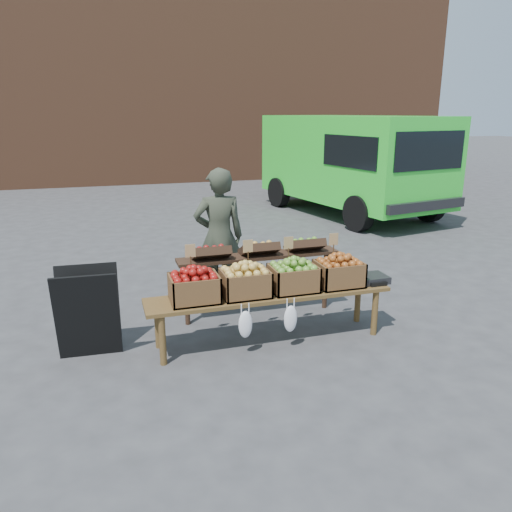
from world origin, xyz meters
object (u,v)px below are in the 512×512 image
object	(u,v)px
crate_golden_apples	(194,288)
crate_green_apples	(339,274)
delivery_van	(350,166)
display_bench	(269,317)
crate_russet_pears	(245,283)
weighing_scale	(372,278)
back_table	(259,276)
crate_red_apples	(293,278)
chalkboard_sign	(88,312)
vendor	(219,237)

from	to	relation	value
crate_golden_apples	crate_green_apples	bearing A→B (deg)	0.00
delivery_van	crate_golden_apples	xyz separation A→B (m)	(-5.07, -6.33, -0.48)
display_bench	crate_russet_pears	bearing A→B (deg)	180.00
weighing_scale	crate_russet_pears	bearing A→B (deg)	180.00
back_table	weighing_scale	distance (m)	1.35
back_table	crate_russet_pears	bearing A→B (deg)	-117.90
display_bench	crate_red_apples	xyz separation A→B (m)	(0.28, 0.00, 0.42)
crate_golden_apples	crate_russet_pears	world-z (taller)	same
crate_russet_pears	crate_red_apples	bearing A→B (deg)	0.00
delivery_van	back_table	bearing A→B (deg)	-137.28
crate_red_apples	back_table	bearing A→B (deg)	103.19
crate_russet_pears	crate_green_apples	size ratio (longest dim) A/B	1.00
back_table	crate_red_apples	distance (m)	0.76
chalkboard_sign	crate_red_apples	world-z (taller)	chalkboard_sign
delivery_van	chalkboard_sign	size ratio (longest dim) A/B	5.55
delivery_van	chalkboard_sign	world-z (taller)	delivery_van
back_table	crate_russet_pears	size ratio (longest dim) A/B	4.20
crate_green_apples	weighing_scale	distance (m)	0.44
back_table	crate_green_apples	distance (m)	1.03
back_table	weighing_scale	world-z (taller)	back_table
back_table	crate_russet_pears	world-z (taller)	back_table
delivery_van	back_table	xyz separation A→B (m)	(-4.14, -5.61, -0.67)
vendor	weighing_scale	bearing A→B (deg)	141.81
display_bench	crate_green_apples	xyz separation A→B (m)	(0.82, 0.00, 0.42)
crate_russet_pears	crate_green_apples	distance (m)	1.10
back_table	weighing_scale	bearing A→B (deg)	-32.19
crate_russet_pears	vendor	bearing A→B (deg)	88.75
delivery_van	display_bench	world-z (taller)	delivery_van
display_bench	vendor	bearing A→B (deg)	100.47
back_table	display_bench	distance (m)	0.76
crate_golden_apples	crate_green_apples	distance (m)	1.65
crate_russet_pears	back_table	bearing A→B (deg)	62.10
crate_golden_apples	crate_russet_pears	bearing A→B (deg)	0.00
crate_green_apples	display_bench	bearing A→B (deg)	180.00
weighing_scale	chalkboard_sign	bearing A→B (deg)	175.61
crate_red_apples	weighing_scale	distance (m)	0.98
crate_russet_pears	display_bench	bearing A→B (deg)	0.00
vendor	crate_russet_pears	size ratio (longest dim) A/B	3.60
crate_red_apples	crate_green_apples	world-z (taller)	same
delivery_van	back_table	distance (m)	7.00
delivery_van	weighing_scale	xyz separation A→B (m)	(-3.00, -6.33, -0.58)
back_table	crate_red_apples	size ratio (longest dim) A/B	4.20
crate_russet_pears	crate_red_apples	size ratio (longest dim) A/B	1.00
crate_golden_apples	crate_green_apples	size ratio (longest dim) A/B	1.00
crate_golden_apples	crate_russet_pears	distance (m)	0.55
vendor	display_bench	size ratio (longest dim) A/B	0.67
chalkboard_sign	weighing_scale	distance (m)	3.16
delivery_van	crate_russet_pears	size ratio (longest dim) A/B	10.63
display_bench	crate_golden_apples	distance (m)	0.93
crate_red_apples	crate_green_apples	bearing A→B (deg)	0.00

